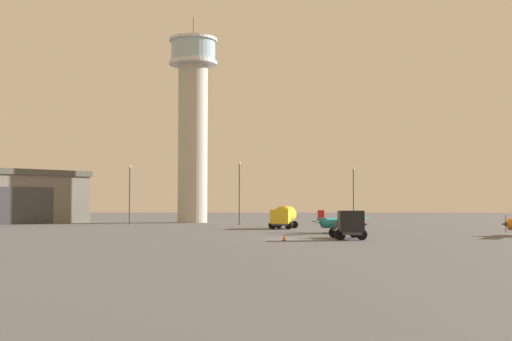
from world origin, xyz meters
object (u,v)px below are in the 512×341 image
object	(u,v)px
truck_fuel_tanker_yellow	(284,216)
light_post_east	(239,188)
light_post_centre	(130,190)
light_post_west	(353,190)
control_tower	(193,117)
airplane_teal	(342,223)
truck_flatbed_black	(349,226)
traffic_cone_near_left	(284,237)

from	to	relation	value
truck_fuel_tanker_yellow	light_post_east	world-z (taller)	light_post_east
light_post_centre	light_post_west	bearing A→B (deg)	12.94
light_post_west	light_post_centre	bearing A→B (deg)	-167.06
control_tower	light_post_centre	size ratio (longest dim) A/B	3.88
control_tower	light_post_centre	world-z (taller)	control_tower
control_tower	airplane_teal	world-z (taller)	control_tower
airplane_teal	truck_fuel_tanker_yellow	size ratio (longest dim) A/B	1.21
truck_flatbed_black	light_post_west	world-z (taller)	light_post_west
airplane_teal	traffic_cone_near_left	distance (m)	16.78
control_tower	light_post_centre	bearing A→B (deg)	-127.05
airplane_teal	truck_fuel_tanker_yellow	bearing A→B (deg)	154.64
control_tower	light_post_east	size ratio (longest dim) A/B	3.73
control_tower	truck_fuel_tanker_yellow	size ratio (longest dim) A/B	6.02
control_tower	light_post_west	xyz separation A→B (m)	(28.58, -3.03, -13.34)
airplane_teal	light_post_east	world-z (taller)	light_post_east
traffic_cone_near_left	control_tower	bearing A→B (deg)	105.35
truck_flatbed_black	light_post_centre	size ratio (longest dim) A/B	0.69
truck_flatbed_black	traffic_cone_near_left	size ratio (longest dim) A/B	10.65
truck_flatbed_black	light_post_centre	distance (m)	54.57
truck_fuel_tanker_yellow	truck_flatbed_black	xyz separation A→B (m)	(5.81, -26.97, -0.38)
control_tower	airplane_teal	size ratio (longest dim) A/B	4.96
control_tower	truck_flatbed_black	distance (m)	63.13
truck_fuel_tanker_yellow	airplane_teal	bearing A→B (deg)	38.13
truck_fuel_tanker_yellow	traffic_cone_near_left	world-z (taller)	truck_fuel_tanker_yellow
control_tower	light_post_east	xyz separation A→B (m)	(9.27, -13.32, -13.20)
airplane_teal	light_post_centre	xyz separation A→B (m)	(-31.46, 31.47, 4.47)
light_post_east	light_post_west	bearing A→B (deg)	28.05
control_tower	traffic_cone_near_left	xyz separation A→B (m)	(16.05, -58.47, -18.76)
light_post_west	truck_fuel_tanker_yellow	bearing A→B (deg)	-115.00
airplane_teal	light_post_centre	world-z (taller)	light_post_centre
truck_fuel_tanker_yellow	light_post_east	size ratio (longest dim) A/B	0.62
light_post_west	traffic_cone_near_left	xyz separation A→B (m)	(-12.53, -55.44, -5.42)
truck_flatbed_black	light_post_east	distance (m)	45.18
light_post_east	control_tower	bearing A→B (deg)	124.84
airplane_teal	light_post_west	distance (m)	40.74
control_tower	truck_fuel_tanker_yellow	bearing A→B (deg)	-61.07
light_post_east	traffic_cone_near_left	bearing A→B (deg)	-81.46
traffic_cone_near_left	light_post_east	bearing A→B (deg)	98.54
truck_fuel_tanker_yellow	light_post_west	distance (m)	29.42
control_tower	traffic_cone_near_left	distance (m)	63.47
truck_fuel_tanker_yellow	light_post_centre	bearing A→B (deg)	-112.53
airplane_teal	light_post_west	world-z (taller)	light_post_west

